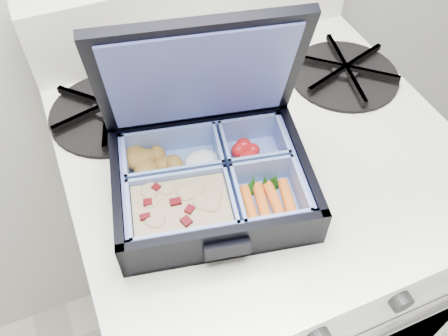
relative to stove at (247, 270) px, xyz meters
name	(u,v)px	position (x,y,z in m)	size (l,w,h in m)	color
stove	(247,270)	(0.00, 0.00, 0.00)	(0.55, 0.55, 0.83)	white
bento_box	(212,183)	(-0.10, -0.07, 0.44)	(0.24, 0.19, 0.06)	black
burner_grate	(345,70)	(0.19, 0.07, 0.43)	(0.18, 0.18, 0.03)	black
burner_grate_rear	(109,109)	(-0.19, 0.13, 0.42)	(0.18, 0.18, 0.02)	black
fork	(223,120)	(-0.03, 0.05, 0.42)	(0.02, 0.18, 0.01)	#B7B6BF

